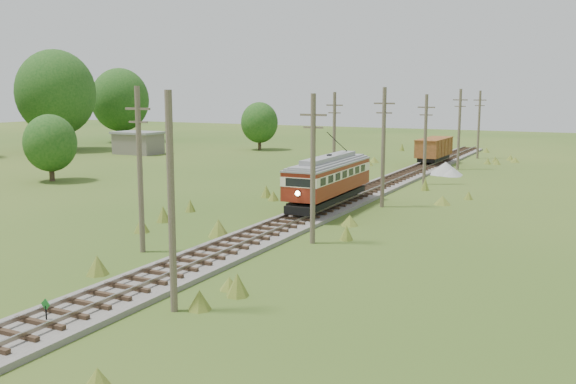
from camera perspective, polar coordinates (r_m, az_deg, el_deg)
The scene contains 19 objects.
ground at distance 25.21m, azimuth -22.87°, elevation -12.08°, with size 260.00×260.00×0.00m, color #295118.
railbed_main at distance 53.02m, azimuth 6.09°, elevation -0.32°, with size 3.60×96.00×0.57m.
switch_marker at distance 26.07m, azimuth -20.72°, elevation -9.78°, with size 0.45×0.06×1.08m.
streetcar at distance 47.34m, azimuth 3.67°, elevation 1.38°, with size 2.98×11.52×5.23m.
gondola at distance 77.37m, azimuth 12.86°, elevation 3.79°, with size 2.70×7.97×2.63m.
gravel_pile at distance 69.05m, azimuth 13.91°, elevation 2.01°, with size 3.68×3.91×1.34m.
utility_pole_r_1 at distance 25.49m, azimuth -10.33°, elevation -1.00°, with size 0.30×0.30×8.80m.
utility_pole_r_2 at distance 36.51m, azimuth 2.23°, elevation 2.19°, with size 1.60×0.30×8.60m.
utility_pole_r_3 at distance 48.61m, azimuth 8.47°, elevation 4.05°, with size 1.60×0.30×9.00m.
utility_pole_r_4 at distance 61.13m, azimuth 12.11°, elevation 4.67°, with size 1.60×0.30×8.40m.
utility_pole_r_5 at distance 73.67m, azimuth 14.98°, elevation 5.48°, with size 1.60×0.30×8.90m.
utility_pole_r_6 at distance 86.46m, azimuth 16.61°, elevation 5.83°, with size 1.60×0.30×8.70m.
utility_pole_l_a at distance 35.37m, azimuth -13.03°, elevation 2.07°, with size 1.60×0.30×9.00m.
utility_pole_l_b at distance 59.70m, azimuth 4.13°, elevation 4.85°, with size 1.60×0.30×8.60m.
tree_left_4 at distance 99.91m, azimuth -19.95°, elevation 8.29°, with size 11.34×11.34×14.61m.
tree_left_5 at distance 112.89m, azimuth -14.70°, elevation 7.93°, with size 9.66×9.66×12.44m.
tree_mid_a at distance 95.16m, azimuth -2.56°, elevation 6.18°, with size 5.46×5.46×7.03m.
tree_mid_c at distance 66.18m, azimuth -20.39°, elevation 4.10°, with size 5.04×5.04×6.49m.
shed at distance 91.36m, azimuth -13.17°, elevation 4.30°, with size 6.40×4.40×3.10m.
Camera 1 is at (18.23, -15.04, 8.79)m, focal length 40.00 mm.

